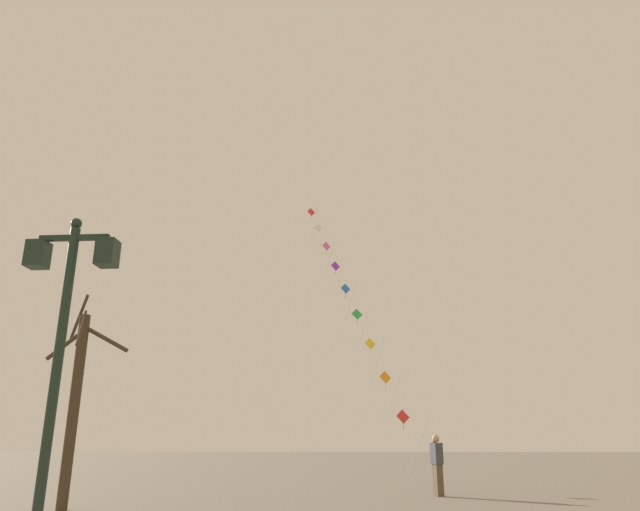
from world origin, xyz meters
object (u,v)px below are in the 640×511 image
object	(u,v)px
kite_train	(350,299)
kite_flyer	(437,463)
twin_lantern_lamp_post	(64,313)
bare_tree	(75,399)

from	to	relation	value
kite_train	kite_flyer	xyz separation A→B (m)	(2.58, -7.55, -6.80)
twin_lantern_lamp_post	kite_flyer	size ratio (longest dim) A/B	2.75
twin_lantern_lamp_post	bare_tree	xyz separation A→B (m)	(-2.71, 6.19, -0.77)
twin_lantern_lamp_post	bare_tree	size ratio (longest dim) A/B	0.92
kite_flyer	bare_tree	distance (m)	10.21
kite_train	bare_tree	distance (m)	14.51
kite_train	kite_flyer	bearing A→B (deg)	-71.10
twin_lantern_lamp_post	kite_flyer	world-z (taller)	twin_lantern_lamp_post
kite_flyer	bare_tree	xyz separation A→B (m)	(-9.12, -4.32, 1.59)
kite_train	kite_flyer	size ratio (longest dim) A/B	8.53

